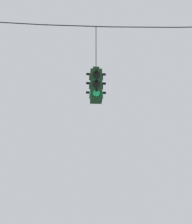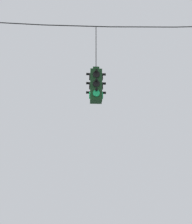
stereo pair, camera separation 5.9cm
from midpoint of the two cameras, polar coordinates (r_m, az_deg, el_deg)
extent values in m
cylinder|color=black|center=(11.21, -14.14, 14.14)|extent=(2.08, 0.03, 0.09)
cylinder|color=black|center=(10.98, -3.09, 14.11)|extent=(2.08, 0.03, 0.03)
cylinder|color=black|center=(11.17, 7.98, 13.83)|extent=(2.08, 0.03, 0.09)
cube|color=#143819|center=(10.04, 0.17, 4.31)|extent=(0.34, 0.34, 0.98)
cube|color=#143819|center=(10.27, 0.17, 7.08)|extent=(0.19, 0.19, 0.10)
cylinder|color=black|center=(10.62, 0.16, 10.79)|extent=(0.02, 0.02, 1.42)
cylinder|color=black|center=(9.99, 0.22, 6.27)|extent=(0.20, 0.03, 0.20)
cylinder|color=black|center=(9.99, 0.24, 6.85)|extent=(0.07, 0.12, 0.07)
cylinder|color=black|center=(9.87, 0.23, 4.73)|extent=(0.20, 0.03, 0.20)
cylinder|color=black|center=(9.87, 0.24, 5.31)|extent=(0.07, 0.12, 0.07)
cylinder|color=#19C666|center=(9.76, 0.23, 3.15)|extent=(0.20, 0.03, 0.20)
cylinder|color=black|center=(9.75, 0.24, 3.74)|extent=(0.07, 0.12, 0.07)
cylinder|color=black|center=(10.33, 0.11, 5.41)|extent=(0.20, 0.03, 0.20)
cylinder|color=black|center=(10.41, 0.10, 5.76)|extent=(0.07, 0.12, 0.07)
cylinder|color=black|center=(10.22, 0.11, 3.91)|extent=(0.20, 0.03, 0.20)
cylinder|color=black|center=(10.29, 0.10, 4.28)|extent=(0.07, 0.12, 0.07)
cylinder|color=#19C666|center=(10.11, 0.11, 2.37)|extent=(0.20, 0.03, 0.20)
cylinder|color=black|center=(10.18, 0.10, 2.75)|extent=(0.07, 0.12, 0.07)
cylinder|color=black|center=(10.15, -0.88, 5.86)|extent=(0.03, 0.20, 0.20)
cylinder|color=black|center=(10.19, -1.13, 6.32)|extent=(0.12, 0.07, 0.07)
cylinder|color=black|center=(10.04, -0.89, 4.33)|extent=(0.03, 0.20, 0.20)
cylinder|color=black|center=(10.07, -1.14, 4.81)|extent=(0.12, 0.07, 0.07)
cylinder|color=#19C666|center=(9.93, -0.90, 2.77)|extent=(0.03, 0.20, 0.20)
cylinder|color=black|center=(9.96, -1.15, 3.26)|extent=(0.12, 0.07, 0.07)
cylinder|color=black|center=(10.17, 1.21, 5.81)|extent=(0.03, 0.20, 0.20)
cylinder|color=black|center=(10.21, 1.46, 6.27)|extent=(0.12, 0.07, 0.07)
cylinder|color=black|center=(10.06, 1.22, 4.29)|extent=(0.03, 0.20, 0.20)
cylinder|color=black|center=(10.09, 1.48, 4.76)|extent=(0.12, 0.07, 0.07)
cylinder|color=#19C666|center=(9.95, 1.24, 2.73)|extent=(0.03, 0.20, 0.20)
cylinder|color=black|center=(9.98, 1.49, 3.21)|extent=(0.12, 0.07, 0.07)
camera|label=1|loc=(0.03, -89.83, -0.06)|focal=55.00mm
camera|label=2|loc=(0.03, 90.17, 0.06)|focal=55.00mm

